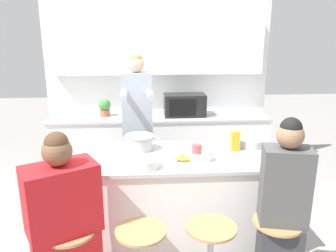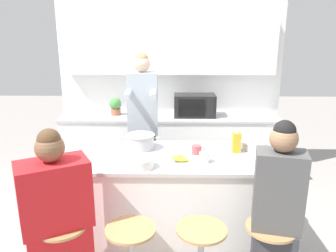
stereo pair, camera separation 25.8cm
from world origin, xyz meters
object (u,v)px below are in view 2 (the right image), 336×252
person_seated_near (275,225)px  potted_plant (116,106)px  cooking_pot (140,142)px  coffee_cup_far (205,157)px  person_cooking (143,134)px  juice_carton (236,142)px  kitchen_island (168,202)px  coffee_cup_near (197,150)px  person_wrapped_blanket (58,226)px  fruit_bowl (253,146)px  microwave (195,105)px  banana_bunch (180,158)px

person_seated_near → potted_plant: (-1.52, 2.28, 0.37)m
cooking_pot → coffee_cup_far: (0.58, -0.34, -0.03)m
person_cooking → coffee_cup_far: bearing=-58.2°
juice_carton → potted_plant: size_ratio=0.85×
kitchen_island → coffee_cup_near: (0.26, 0.04, 0.50)m
person_wrapped_blanket → coffee_cup_near: size_ratio=11.38×
person_seated_near → fruit_bowl: (0.03, 0.87, 0.30)m
kitchen_island → person_seated_near: person_seated_near is taller
person_wrapped_blanket → cooking_pot: 1.08m
microwave → potted_plant: microwave is taller
coffee_cup_near → juice_carton: (0.37, 0.05, 0.05)m
person_seated_near → cooking_pot: person_seated_near is taller
person_seated_near → microwave: size_ratio=2.65×
cooking_pot → fruit_bowl: bearing=0.1°
fruit_bowl → coffee_cup_far: 0.60m
kitchen_island → juice_carton: size_ratio=9.36×
person_cooking → cooking_pot: person_cooking is taller
banana_bunch → juice_carton: 0.57m
microwave → potted_plant: size_ratio=2.31×
person_wrapped_blanket → cooking_pot: bearing=30.4°
coffee_cup_near → coffee_cup_far: size_ratio=1.00×
potted_plant → fruit_bowl: bearing=-42.3°
person_cooking → coffee_cup_far: person_cooking is taller
person_cooking → coffee_cup_near: 0.90m
person_seated_near → potted_plant: size_ratio=6.14×
fruit_bowl → person_cooking: bearing=152.5°
juice_carton → microwave: bearing=101.6°
banana_bunch → coffee_cup_far: bearing=-5.5°
person_seated_near → fruit_bowl: bearing=100.9°
banana_bunch → potted_plant: size_ratio=0.76×
person_seated_near → juice_carton: person_seated_near is taller
person_seated_near → coffee_cup_far: person_seated_near is taller
microwave → cooking_pot: bearing=-113.6°
kitchen_island → cooking_pot: cooking_pot is taller
person_seated_near → banana_bunch: person_seated_near is taller
coffee_cup_far → microwave: bearing=89.4°
coffee_cup_near → potted_plant: bearing=123.0°
person_cooking → juice_carton: size_ratio=8.94×
coffee_cup_near → banana_bunch: bearing=-129.6°
person_seated_near → coffee_cup_far: bearing=143.7°
juice_carton → microwave: 1.48m
coffee_cup_far → potted_plant: size_ratio=0.51×
kitchen_island → juice_carton: 0.84m
kitchen_island → coffee_cup_far: coffee_cup_far is taller
coffee_cup_near → person_seated_near: bearing=-55.0°
kitchen_island → person_wrapped_blanket: (-0.78, -0.70, 0.18)m
fruit_bowl → banana_bunch: (-0.70, -0.32, -0.01)m
cooking_pot → coffee_cup_near: (0.52, -0.13, -0.03)m
juice_carton → person_seated_near: bearing=-79.1°
person_wrapped_blanket → microwave: 2.53m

